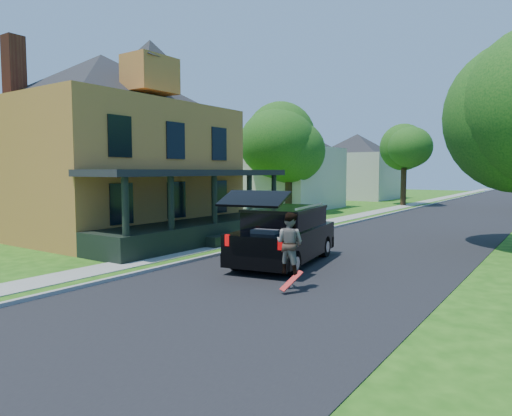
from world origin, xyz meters
The scene contains 13 objects.
ground centered at (0.00, 0.00, 0.00)m, with size 140.00×140.00×0.00m, color #1E5310.
street centered at (0.00, 20.00, 0.00)m, with size 8.00×120.00×0.02m, color black.
curb centered at (-4.05, 20.00, 0.00)m, with size 0.15×120.00×0.12m, color gray.
sidewalk centered at (-5.60, 20.00, 0.00)m, with size 1.30×120.00×0.03m, color gray.
front_walk centered at (-9.50, 6.00, 0.00)m, with size 6.50×1.20×0.03m, color gray.
main_house centered at (-12.80, 5.99, 4.92)m, with size 15.56×15.56×10.10m.
neighbor_house_mid centered at (-13.50, 24.00, 4.19)m, with size 12.78×12.78×8.30m.
neighbor_house_far centered at (-13.50, 40.00, 4.19)m, with size 12.78×12.78×8.30m.
black_suv centered at (-1.40, 4.32, 0.96)m, with size 2.90×5.64×2.51m.
skateboarder centered at (0.47, 1.50, 1.22)m, with size 0.77×0.61×1.58m.
skateboard centered at (0.72, 1.18, 0.31)m, with size 0.44×0.60×0.47m.
tree_left_mid centered at (-10.55, 20.07, 5.42)m, with size 7.43×7.19×8.58m.
tree_left_far centered at (-6.03, 32.59, 5.12)m, with size 5.08×5.14×7.53m.
Camera 1 is at (6.36, -8.54, 3.06)m, focal length 32.00 mm.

